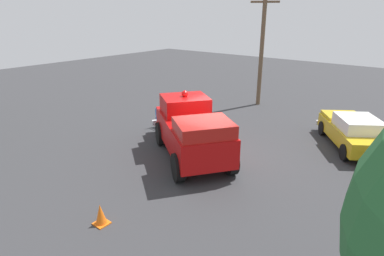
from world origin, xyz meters
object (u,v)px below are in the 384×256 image
(classic_hot_rod, at_px, (353,131))
(lawn_chair_near_truck, at_px, (376,163))
(utility_pole, at_px, (262,48))
(vintage_fire_truck, at_px, (190,129))
(spectator_seated, at_px, (376,159))
(traffic_cone, at_px, (101,215))
(lawn_chair_by_car, at_px, (161,116))

(classic_hot_rod, relative_size, lawn_chair_near_truck, 4.55)
(classic_hot_rod, xyz_separation_m, utility_pole, (3.74, 6.62, 2.84))
(vintage_fire_truck, xyz_separation_m, utility_pole, (8.99, 1.57, 2.39))
(lawn_chair_near_truck, distance_m, spectator_seated, 0.17)
(lawn_chair_near_truck, bearing_deg, traffic_cone, 145.19)
(vintage_fire_truck, distance_m, lawn_chair_by_car, 3.95)
(vintage_fire_truck, bearing_deg, traffic_cone, -169.56)
(vintage_fire_truck, xyz_separation_m, lawn_chair_near_truck, (2.67, -6.47, -0.61))
(lawn_chair_near_truck, bearing_deg, vintage_fire_truck, 112.42)
(classic_hot_rod, relative_size, spectator_seated, 3.60)
(lawn_chair_near_truck, distance_m, lawn_chair_by_car, 9.97)
(utility_pole, bearing_deg, spectator_seated, -127.93)
(classic_hot_rod, height_order, utility_pole, utility_pole)
(lawn_chair_by_car, xyz_separation_m, spectator_seated, (0.97, -9.86, 0.11))
(vintage_fire_truck, relative_size, classic_hot_rod, 1.31)
(lawn_chair_by_car, relative_size, traffic_cone, 1.61)
(lawn_chair_by_car, height_order, utility_pole, utility_pole)
(utility_pole, distance_m, traffic_cone, 14.83)
(lawn_chair_near_truck, relative_size, traffic_cone, 1.61)
(classic_hot_rod, bearing_deg, lawn_chair_near_truck, -151.17)
(lawn_chair_by_car, bearing_deg, utility_pole, -14.72)
(lawn_chair_near_truck, xyz_separation_m, traffic_cone, (-7.92, 5.51, -0.28))
(traffic_cone, bearing_deg, spectator_seated, -34.09)
(spectator_seated, height_order, utility_pole, utility_pole)
(lawn_chair_by_car, bearing_deg, vintage_fire_truck, -117.64)
(lawn_chair_by_car, bearing_deg, spectator_seated, -84.38)
(classic_hot_rod, bearing_deg, lawn_chair_by_car, 112.00)
(vintage_fire_truck, relative_size, utility_pole, 0.89)
(vintage_fire_truck, xyz_separation_m, spectator_seated, (2.78, -6.40, -0.50))
(lawn_chair_near_truck, xyz_separation_m, utility_pole, (6.32, 8.04, 2.99))
(vintage_fire_truck, height_order, lawn_chair_near_truck, vintage_fire_truck)
(vintage_fire_truck, bearing_deg, lawn_chair_by_car, 62.36)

